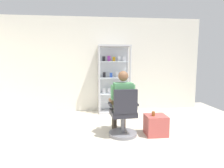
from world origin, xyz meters
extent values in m
plane|color=beige|center=(0.00, 0.00, 0.00)|extent=(7.20, 7.20, 0.00)
cube|color=silver|center=(0.00, 3.00, 1.35)|extent=(6.00, 0.10, 2.70)
cylinder|color=#B7B7BC|center=(-0.02, 2.50, 0.95)|extent=(0.05, 0.05, 1.90)
cylinder|color=#B7B7BC|center=(0.82, 2.50, 0.95)|extent=(0.05, 0.05, 1.90)
cylinder|color=#B7B7BC|center=(-0.02, 2.90, 0.95)|extent=(0.05, 0.05, 1.90)
cylinder|color=#B7B7BC|center=(0.82, 2.90, 0.95)|extent=(0.05, 0.05, 1.90)
cube|color=#B7B7BC|center=(0.40, 2.70, 1.88)|extent=(0.90, 0.45, 0.04)
cube|color=#B7B7BC|center=(0.40, 2.70, 0.02)|extent=(0.90, 0.45, 0.04)
cube|color=silver|center=(0.40, 2.92, 0.95)|extent=(0.84, 0.02, 1.80)
cube|color=silver|center=(0.40, 2.70, 0.55)|extent=(0.82, 0.39, 0.02)
cube|color=silver|center=(0.11, 2.66, 0.63)|extent=(0.08, 0.04, 0.14)
cube|color=silver|center=(0.25, 2.68, 0.63)|extent=(0.09, 0.06, 0.14)
cube|color=#268C4C|center=(0.40, 2.66, 0.62)|extent=(0.09, 0.06, 0.13)
cube|color=#268C4C|center=(0.54, 2.69, 0.63)|extent=(0.08, 0.05, 0.15)
cube|color=#264CB2|center=(0.68, 2.71, 0.62)|extent=(0.09, 0.05, 0.13)
cube|color=silver|center=(0.40, 2.70, 1.00)|extent=(0.82, 0.39, 0.02)
cube|color=black|center=(0.13, 2.73, 1.08)|extent=(0.08, 0.05, 0.14)
cube|color=#264CB2|center=(0.31, 2.66, 1.07)|extent=(0.07, 0.03, 0.13)
cube|color=silver|center=(0.49, 2.74, 1.08)|extent=(0.08, 0.06, 0.15)
cube|color=gold|center=(0.66, 2.66, 1.07)|extent=(0.08, 0.04, 0.12)
cube|color=silver|center=(0.40, 2.70, 1.45)|extent=(0.82, 0.39, 0.02)
cube|color=black|center=(0.11, 2.70, 1.52)|extent=(0.08, 0.04, 0.13)
cube|color=purple|center=(0.26, 2.70, 1.53)|extent=(0.09, 0.05, 0.15)
cube|color=gold|center=(0.40, 2.74, 1.52)|extent=(0.08, 0.04, 0.12)
cube|color=silver|center=(0.55, 2.69, 1.53)|extent=(0.08, 0.04, 0.15)
cube|color=silver|center=(0.68, 2.67, 1.52)|extent=(0.09, 0.06, 0.12)
cylinder|color=slate|center=(0.37, 0.98, 0.03)|extent=(0.56, 0.56, 0.06)
cylinder|color=slate|center=(0.37, 0.98, 0.24)|extent=(0.07, 0.07, 0.41)
cube|color=#26262D|center=(0.37, 0.98, 0.46)|extent=(0.51, 0.51, 0.10)
cube|color=#26262D|center=(0.38, 0.77, 0.73)|extent=(0.44, 0.11, 0.45)
cube|color=#26262D|center=(0.63, 1.00, 0.64)|extent=(0.06, 0.30, 0.04)
cube|color=#26262D|center=(0.11, 0.97, 0.64)|extent=(0.06, 0.30, 0.04)
cylinder|color=#3F382D|center=(0.46, 1.19, 0.56)|extent=(0.16, 0.41, 0.14)
cylinder|color=#3F382D|center=(0.44, 1.39, 0.28)|extent=(0.11, 0.11, 0.56)
cylinder|color=#3F382D|center=(0.26, 1.18, 0.56)|extent=(0.16, 0.41, 0.14)
cylinder|color=#3F382D|center=(0.24, 1.38, 0.28)|extent=(0.11, 0.11, 0.56)
cube|color=#4C8C59|center=(0.37, 0.98, 0.81)|extent=(0.37, 0.24, 0.50)
sphere|color=brown|center=(0.37, 0.98, 1.19)|extent=(0.20, 0.20, 0.20)
cylinder|color=#4C8C59|center=(0.57, 0.99, 0.88)|extent=(0.09, 0.09, 0.28)
cylinder|color=brown|center=(0.56, 1.17, 0.66)|extent=(0.10, 0.30, 0.08)
cylinder|color=#4C8C59|center=(0.17, 0.97, 0.88)|extent=(0.09, 0.09, 0.28)
cylinder|color=brown|center=(0.16, 1.15, 0.66)|extent=(0.10, 0.30, 0.08)
cube|color=#B24C47|center=(1.03, 0.94, 0.20)|extent=(0.42, 0.38, 0.40)
cylinder|color=brown|center=(0.96, 0.91, 0.45)|extent=(0.06, 0.06, 0.09)
camera|label=1|loc=(-0.26, -2.68, 1.51)|focal=30.99mm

